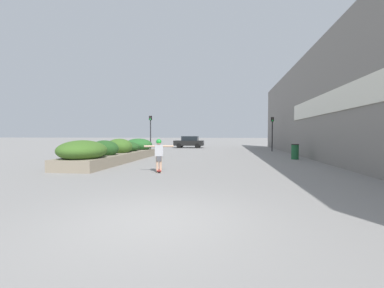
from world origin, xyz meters
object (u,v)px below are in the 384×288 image
skateboarder (159,151)px  traffic_light_right (272,128)px  skateboard (159,171)px  car_leftmost (360,142)px  traffic_light_left (150,127)px  car_center_left (189,142)px  trash_bin (295,152)px

skateboarder → traffic_light_right: traffic_light_right is taller
skateboard → car_leftmost: (18.88, 22.17, 0.76)m
skateboarder → traffic_light_right: bearing=46.9°
skateboard → traffic_light_left: 16.50m
car_center_left → traffic_light_left: (-3.25, -6.40, 1.73)m
skateboard → traffic_light_left: traffic_light_left is taller
skateboard → car_leftmost: 29.13m
car_leftmost → traffic_light_left: (-24.00, -6.67, 1.69)m
car_leftmost → traffic_light_right: size_ratio=1.32×
car_leftmost → traffic_light_right: 13.04m
skateboard → car_leftmost: size_ratio=0.14×
skateboard → traffic_light_left: bearing=90.6°
car_leftmost → car_center_left: car_leftmost is taller
skateboarder → traffic_light_left: traffic_light_left is taller
skateboard → traffic_light_right: 17.76m
trash_bin → skateboarder: bearing=-136.3°
traffic_light_left → car_leftmost: bearing=15.5°
skateboard → car_center_left: 21.99m
trash_bin → car_leftmost: bearing=52.9°
trash_bin → traffic_light_left: size_ratio=0.28×
skateboarder → car_leftmost: bearing=31.9°
skateboard → trash_bin: bearing=25.9°
skateboard → car_leftmost: bearing=31.9°
trash_bin → car_leftmost: (11.25, 14.89, 0.30)m
traffic_light_right → car_leftmost: bearing=28.9°
traffic_light_right → trash_bin: bearing=-89.5°
car_leftmost → traffic_light_left: 24.97m
skateboarder → traffic_light_right: (7.55, 15.90, 1.44)m
car_center_left → skateboarder: bearing=-175.1°
car_center_left → traffic_light_left: bearing=153.1°
skateboarder → trash_bin: 10.55m
skateboarder → traffic_light_left: bearing=90.6°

